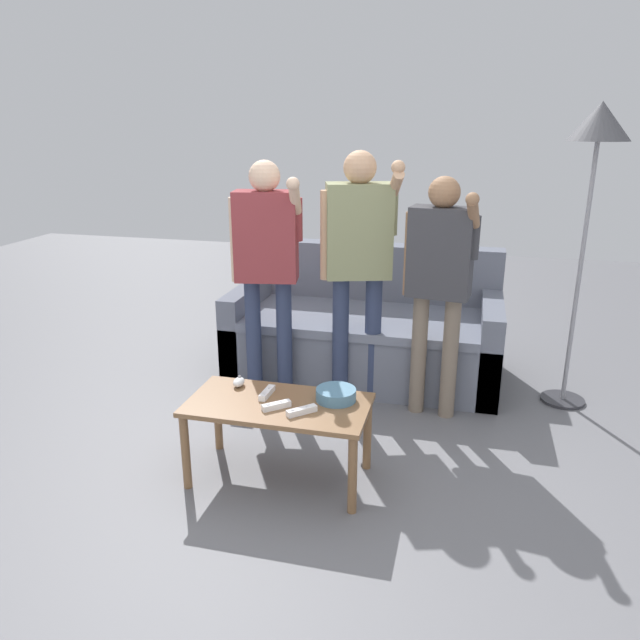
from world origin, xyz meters
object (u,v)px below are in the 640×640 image
object	(u,v)px
game_remote_nunchuk	(239,382)
game_remote_wand_spare	(276,406)
floor_lamp	(597,145)
couch	(366,332)
player_right	(439,271)
game_remote_wand_far	(267,393)
player_center	(359,250)
game_remote_wand_near	(302,411)
coffee_table	(278,414)
snack_bowl	(336,395)
player_left	(267,254)

from	to	relation	value
game_remote_nunchuk	game_remote_wand_spare	bearing A→B (deg)	-36.34
game_remote_nunchuk	floor_lamp	xyz separation A→B (m)	(1.80, 1.18, 1.19)
couch	player_right	world-z (taller)	player_right
game_remote_wand_far	game_remote_wand_spare	distance (m)	0.16
game_remote_nunchuk	player_center	xyz separation A→B (m)	(0.47, 0.88, 0.56)
player_center	game_remote_wand_near	distance (m)	1.24
player_center	game_remote_wand_far	size ratio (longest dim) A/B	10.59
game_remote_wand_far	player_right	bearing A→B (deg)	47.96
floor_lamp	couch	bearing A→B (deg)	171.75
player_center	player_right	bearing A→B (deg)	-8.96
game_remote_wand_near	coffee_table	bearing A→B (deg)	149.39
coffee_table	floor_lamp	distance (m)	2.40
snack_bowl	game_remote_wand_far	bearing A→B (deg)	-174.08
floor_lamp	game_remote_wand_spare	size ratio (longest dim) A/B	14.01
game_remote_wand_near	game_remote_wand_spare	world-z (taller)	same
game_remote_wand_far	floor_lamp	bearing A→B (deg)	37.79
game_remote_nunchuk	player_left	xyz separation A→B (m)	(-0.10, 0.78, 0.52)
coffee_table	game_remote_nunchuk	distance (m)	0.31
couch	game_remote_wand_far	size ratio (longest dim) A/B	12.42
snack_bowl	game_remote_wand_near	xyz separation A→B (m)	(-0.13, -0.19, -0.01)
snack_bowl	player_left	bearing A→B (deg)	127.81
game_remote_nunchuk	player_left	bearing A→B (deg)	97.03
coffee_table	floor_lamp	bearing A→B (deg)	40.59
couch	player_left	xyz separation A→B (m)	(-0.54, -0.60, 0.67)
game_remote_nunchuk	game_remote_wand_near	distance (m)	0.47
game_remote_nunchuk	game_remote_wand_spare	world-z (taller)	game_remote_nunchuk
couch	floor_lamp	xyz separation A→B (m)	(1.36, -0.20, 1.34)
game_remote_wand_spare	player_center	bearing A→B (deg)	79.83
floor_lamp	game_remote_wand_near	size ratio (longest dim) A/B	13.76
floor_lamp	player_center	size ratio (longest dim) A/B	1.17
couch	player_right	distance (m)	1.01
player_right	couch	bearing A→B (deg)	132.23
player_left	game_remote_wand_spare	world-z (taller)	player_left
couch	player_center	bearing A→B (deg)	-87.02
player_right	game_remote_wand_far	world-z (taller)	player_right
floor_lamp	game_remote_wand_spare	distance (m)	2.39
snack_bowl	coffee_table	bearing A→B (deg)	-159.91
player_right	game_remote_wand_near	distance (m)	1.26
snack_bowl	floor_lamp	world-z (taller)	floor_lamp
floor_lamp	player_center	xyz separation A→B (m)	(-1.34, -0.31, -0.63)
game_remote_nunchuk	player_center	bearing A→B (deg)	61.96
coffee_table	game_remote_wand_near	size ratio (longest dim) A/B	6.69
player_center	game_remote_wand_spare	world-z (taller)	player_center
player_center	player_right	size ratio (longest dim) A/B	1.09
snack_bowl	player_center	size ratio (longest dim) A/B	0.13
player_left	player_center	size ratio (longest dim) A/B	0.96
snack_bowl	player_right	world-z (taller)	player_right
coffee_table	game_remote_wand_spare	bearing A→B (deg)	-79.29
snack_bowl	game_remote_wand_near	size ratio (longest dim) A/B	1.49
player_center	game_remote_wand_far	world-z (taller)	player_center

